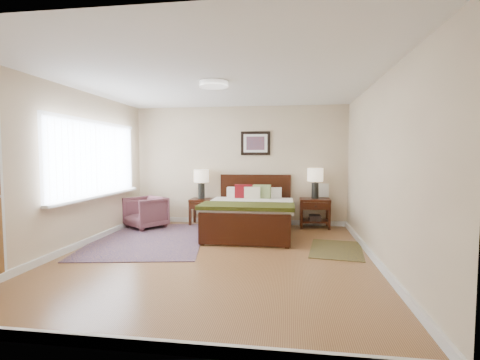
{
  "coord_description": "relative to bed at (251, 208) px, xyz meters",
  "views": [
    {
      "loc": [
        1.06,
        -4.85,
        1.46
      ],
      "look_at": [
        0.24,
        0.93,
        1.05
      ],
      "focal_mm": 26.0,
      "sensor_mm": 36.0,
      "label": 1
    }
  ],
  "objects": [
    {
      "name": "lamp_left",
      "position": [
        -1.13,
        0.72,
        0.49
      ],
      "size": [
        0.31,
        0.31,
        0.61
      ],
      "color": "black",
      "rests_on": "nightstand_left"
    },
    {
      "name": "lamp_right",
      "position": [
        1.23,
        0.72,
        0.53
      ],
      "size": [
        0.31,
        0.31,
        0.61
      ],
      "color": "black",
      "rests_on": "nightstand_right"
    },
    {
      "name": "wall_art",
      "position": [
        0.0,
        0.92,
        1.24
      ],
      "size": [
        0.62,
        0.05,
        0.5
      ],
      "color": "black",
      "rests_on": "back_wall"
    },
    {
      "name": "ceiling",
      "position": [
        -0.35,
        -1.55,
        2.02
      ],
      "size": [
        4.5,
        5.0,
        0.02
      ],
      "primitive_type": "cube",
      "color": "white",
      "rests_on": "back_wall"
    },
    {
      "name": "left_wall",
      "position": [
        -2.6,
        -1.55,
        0.77
      ],
      "size": [
        0.04,
        5.0,
        2.5
      ],
      "primitive_type": "cube",
      "color": "beige",
      "rests_on": "ground"
    },
    {
      "name": "rug_navy",
      "position": [
        1.44,
        -0.93,
        -0.48
      ],
      "size": [
        0.91,
        1.25,
        0.01
      ],
      "primitive_type": "cube",
      "rotation": [
        0.0,
        0.0,
        -0.13
      ],
      "color": "black",
      "rests_on": "ground"
    },
    {
      "name": "right_wall",
      "position": [
        1.9,
        -1.55,
        0.77
      ],
      "size": [
        0.04,
        5.0,
        2.5
      ],
      "primitive_type": "cube",
      "color": "beige",
      "rests_on": "ground"
    },
    {
      "name": "rug_persian",
      "position": [
        -1.7,
        -0.72,
        -0.48
      ],
      "size": [
        2.28,
        2.9,
        0.01
      ],
      "primitive_type": "cube",
      "rotation": [
        0.0,
        0.0,
        0.17
      ],
      "color": "#0E0D45",
      "rests_on": "ground"
    },
    {
      "name": "back_wall",
      "position": [
        -0.35,
        0.95,
        0.77
      ],
      "size": [
        4.5,
        0.04,
        2.5
      ],
      "primitive_type": "cube",
      "color": "beige",
      "rests_on": "ground"
    },
    {
      "name": "floor",
      "position": [
        -0.35,
        -1.55,
        -0.48
      ],
      "size": [
        5.0,
        5.0,
        0.0
      ],
      "primitive_type": "plane",
      "color": "olive",
      "rests_on": "ground"
    },
    {
      "name": "nightstand_right",
      "position": [
        1.23,
        0.71,
        -0.11
      ],
      "size": [
        0.6,
        0.45,
        0.59
      ],
      "color": "black",
      "rests_on": "ground"
    },
    {
      "name": "window",
      "position": [
        -2.55,
        -0.85,
        0.89
      ],
      "size": [
        0.11,
        2.72,
        1.32
      ],
      "color": "silver",
      "rests_on": "left_wall"
    },
    {
      "name": "armchair",
      "position": [
        -2.15,
        0.2,
        -0.17
      ],
      "size": [
        0.95,
        0.96,
        0.63
      ],
      "primitive_type": "imported",
      "rotation": [
        0.0,
        0.0,
        -0.61
      ],
      "color": "brown",
      "rests_on": "ground"
    },
    {
      "name": "nightstand_left",
      "position": [
        -1.13,
        0.7,
        -0.05
      ],
      "size": [
        0.46,
        0.42,
        0.55
      ],
      "color": "black",
      "rests_on": "ground"
    },
    {
      "name": "bed",
      "position": [
        0.0,
        0.0,
        0.0
      ],
      "size": [
        1.61,
        1.93,
        1.04
      ],
      "color": "black",
      "rests_on": "ground"
    },
    {
      "name": "ceil_fixture",
      "position": [
        -0.35,
        -1.55,
        1.98
      ],
      "size": [
        0.44,
        0.44,
        0.08
      ],
      "color": "white",
      "rests_on": "ceiling"
    },
    {
      "name": "front_wall",
      "position": [
        -0.35,
        -4.05,
        0.77
      ],
      "size": [
        4.5,
        0.04,
        2.5
      ],
      "primitive_type": "cube",
      "color": "beige",
      "rests_on": "ground"
    }
  ]
}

